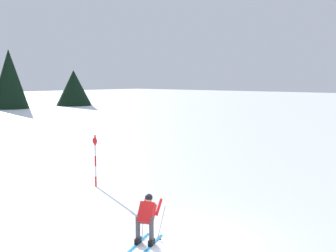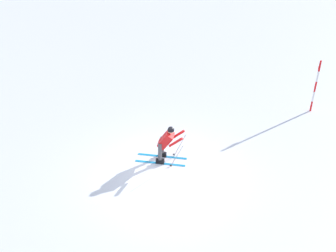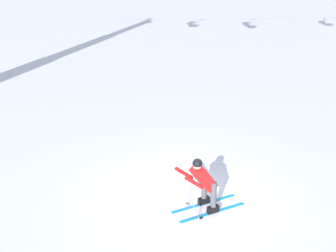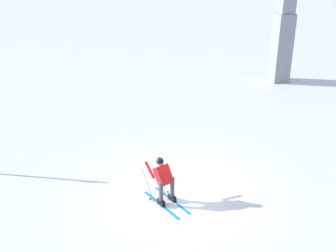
{
  "view_description": "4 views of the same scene",
  "coord_description": "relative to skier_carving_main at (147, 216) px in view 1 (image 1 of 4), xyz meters",
  "views": [
    {
      "loc": [
        9.03,
        7.59,
        4.6
      ],
      "look_at": [
        0.49,
        0.26,
        3.38
      ],
      "focal_mm": 47.06,
      "sensor_mm": 36.0,
      "label": 1
    },
    {
      "loc": [
        -5.51,
        8.65,
        8.19
      ],
      "look_at": [
        -0.19,
        0.1,
        1.95
      ],
      "focal_mm": 42.8,
      "sensor_mm": 36.0,
      "label": 2
    },
    {
      "loc": [
        -1.03,
        -8.54,
        5.4
      ],
      "look_at": [
        -0.44,
        -0.63,
        2.13
      ],
      "focal_mm": 43.57,
      "sensor_mm": 36.0,
      "label": 3
    },
    {
      "loc": [
        10.84,
        -3.11,
        7.32
      ],
      "look_at": [
        0.84,
        -0.63,
        2.65
      ],
      "focal_mm": 46.02,
      "sensor_mm": 36.0,
      "label": 4
    }
  ],
  "objects": [
    {
      "name": "trail_marker_pole",
      "position": [
        -3.25,
        -6.06,
        0.42
      ],
      "size": [
        0.07,
        0.28,
        2.22
      ],
      "color": "red",
      "rests_on": "ground_plane"
    },
    {
      "name": "ground_plane",
      "position": [
        -0.34,
        0.65,
        -0.77
      ],
      "size": [
        260.0,
        260.0,
        0.0
      ],
      "primitive_type": "plane",
      "color": "white"
    },
    {
      "name": "skier_carving_main",
      "position": [
        0.0,
        0.0,
        0.0
      ],
      "size": [
        1.77,
        1.17,
        1.49
      ],
      "color": "#198CCC",
      "rests_on": "ground_plane"
    }
  ]
}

